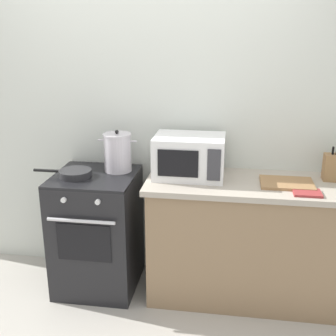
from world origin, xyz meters
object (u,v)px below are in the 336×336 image
object	(u,v)px
stove	(97,231)
knife_block	(333,167)
stock_pot	(118,152)
oven_mitt	(307,193)
microwave	(189,156)
frying_pan	(74,173)
cutting_board	(287,183)

from	to	relation	value
stove	knife_block	world-z (taller)	knife_block
stock_pot	knife_block	distance (m)	1.55
stock_pot	oven_mitt	bearing A→B (deg)	-11.85
stove	microwave	size ratio (longest dim) A/B	1.84
frying_pan	stock_pot	bearing A→B (deg)	32.59
frying_pan	knife_block	distance (m)	1.85
frying_pan	microwave	size ratio (longest dim) A/B	0.87
stove	oven_mitt	size ratio (longest dim) A/B	5.11
stove	oven_mitt	world-z (taller)	oven_mitt
cutting_board	oven_mitt	world-z (taller)	cutting_board
stove	cutting_board	distance (m)	1.46
microwave	oven_mitt	distance (m)	0.85
stove	stock_pot	size ratio (longest dim) A/B	2.92
frying_pan	knife_block	xyz separation A→B (m)	(1.83, 0.20, 0.07)
stove	stock_pot	bearing A→B (deg)	39.12
stove	frying_pan	bearing A→B (deg)	-156.43
cutting_board	stove	bearing A→B (deg)	-179.95
stove	frying_pan	world-z (taller)	frying_pan
knife_block	microwave	bearing A→B (deg)	-176.49
microwave	knife_block	world-z (taller)	microwave
stove	stock_pot	world-z (taller)	stock_pot
knife_block	oven_mitt	xyz separation A→B (m)	(-0.21, -0.30, -0.09)
microwave	frying_pan	bearing A→B (deg)	-170.64
oven_mitt	frying_pan	bearing A→B (deg)	176.38
cutting_board	stock_pot	bearing A→B (deg)	174.36
cutting_board	frying_pan	bearing A→B (deg)	-177.82
microwave	oven_mitt	size ratio (longest dim) A/B	2.78
stove	frying_pan	size ratio (longest dim) A/B	2.11
stove	cutting_board	world-z (taller)	cutting_board
microwave	knife_block	bearing A→B (deg)	3.51
oven_mitt	stove	bearing A→B (deg)	173.92
cutting_board	oven_mitt	distance (m)	0.20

